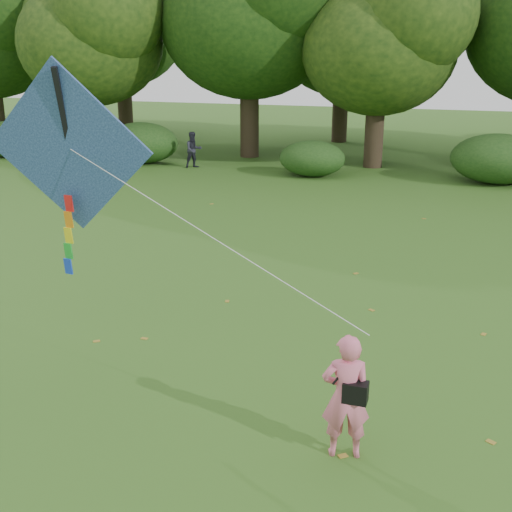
% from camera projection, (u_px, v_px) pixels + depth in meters
% --- Properties ---
extents(ground, '(100.00, 100.00, 0.00)m').
position_uv_depth(ground, '(299.00, 404.00, 9.24)').
color(ground, '#265114').
rests_on(ground, ground).
extents(man_kite_flyer, '(0.68, 0.54, 1.65)m').
position_uv_depth(man_kite_flyer, '(346.00, 396.00, 7.85)').
color(man_kite_flyer, '#E56B87').
rests_on(man_kite_flyer, ground).
extents(bystander_left, '(0.94, 0.94, 1.54)m').
position_uv_depth(bystander_left, '(193.00, 150.00, 27.50)').
color(bystander_left, '#252531').
rests_on(bystander_left, ground).
extents(crossbody_bag, '(0.43, 0.20, 0.68)m').
position_uv_depth(crossbody_bag, '(355.00, 391.00, 7.76)').
color(crossbody_bag, black).
rests_on(crossbody_bag, ground).
extents(flying_kite, '(6.16, 1.79, 3.35)m').
position_uv_depth(flying_kite, '(69.00, 151.00, 9.59)').
color(flying_kite, '#2539A0').
rests_on(flying_kite, ground).
extents(tree_line, '(54.70, 15.30, 9.48)m').
position_uv_depth(tree_line, '(475.00, 32.00, 27.66)').
color(tree_line, '#3A2D1E').
rests_on(tree_line, ground).
extents(shrub_band, '(39.15, 3.22, 1.88)m').
position_uv_depth(shrub_band, '(397.00, 157.00, 25.08)').
color(shrub_band, '#264919').
rests_on(shrub_band, ground).
extents(fallen_leaves, '(8.73, 12.64, 0.01)m').
position_uv_depth(fallen_leaves, '(310.00, 299.00, 13.12)').
color(fallen_leaves, olive).
rests_on(fallen_leaves, ground).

